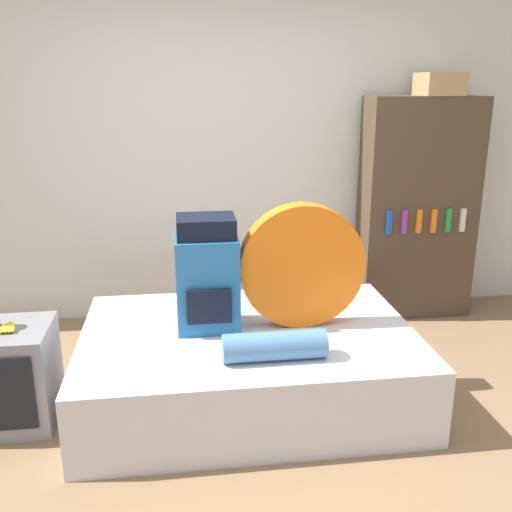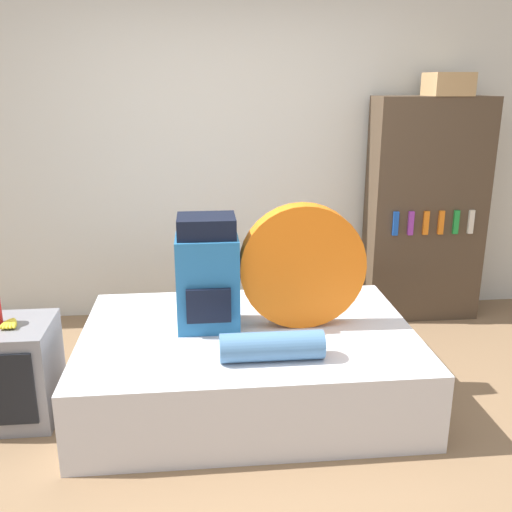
{
  "view_description": "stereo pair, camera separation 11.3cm",
  "coord_description": "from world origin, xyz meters",
  "px_view_note": "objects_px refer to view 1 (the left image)",
  "views": [
    {
      "loc": [
        -0.36,
        -2.55,
        1.83
      ],
      "look_at": [
        0.06,
        0.5,
        0.89
      ],
      "focal_mm": 40.0,
      "sensor_mm": 36.0,
      "label": 1
    },
    {
      "loc": [
        -0.24,
        -2.56,
        1.83
      ],
      "look_at": [
        0.06,
        0.5,
        0.89
      ],
      "focal_mm": 40.0,
      "sensor_mm": 36.0,
      "label": 2
    }
  ],
  "objects_px": {
    "backpack": "(207,275)",
    "bookshelf": "(417,209)",
    "tent_bag": "(302,266)",
    "television": "(6,377)",
    "cardboard_box": "(439,84)",
    "sleeping_roll": "(275,346)"
  },
  "relations": [
    {
      "from": "bookshelf",
      "to": "cardboard_box",
      "type": "relative_size",
      "value": 5.69
    },
    {
      "from": "tent_bag",
      "to": "sleeping_roll",
      "type": "distance_m",
      "value": 0.57
    },
    {
      "from": "sleeping_roll",
      "to": "television",
      "type": "relative_size",
      "value": 0.96
    },
    {
      "from": "television",
      "to": "bookshelf",
      "type": "xyz_separation_m",
      "value": [
        2.84,
        1.25,
        0.58
      ]
    },
    {
      "from": "sleeping_roll",
      "to": "cardboard_box",
      "type": "xyz_separation_m",
      "value": [
        1.48,
        1.51,
        1.3
      ]
    },
    {
      "from": "tent_bag",
      "to": "television",
      "type": "distance_m",
      "value": 1.76
    },
    {
      "from": "tent_bag",
      "to": "sleeping_roll",
      "type": "bearing_deg",
      "value": -118.07
    },
    {
      "from": "tent_bag",
      "to": "television",
      "type": "relative_size",
      "value": 1.3
    },
    {
      "from": "cardboard_box",
      "to": "sleeping_roll",
      "type": "bearing_deg",
      "value": -134.33
    },
    {
      "from": "backpack",
      "to": "cardboard_box",
      "type": "bearing_deg",
      "value": 30.3
    },
    {
      "from": "backpack",
      "to": "bookshelf",
      "type": "relative_size",
      "value": 0.39
    },
    {
      "from": "backpack",
      "to": "television",
      "type": "xyz_separation_m",
      "value": [
        -1.12,
        -0.17,
        -0.48
      ]
    },
    {
      "from": "tent_bag",
      "to": "cardboard_box",
      "type": "bearing_deg",
      "value": 40.91
    },
    {
      "from": "backpack",
      "to": "television",
      "type": "relative_size",
      "value": 1.18
    },
    {
      "from": "tent_bag",
      "to": "sleeping_roll",
      "type": "height_order",
      "value": "tent_bag"
    },
    {
      "from": "backpack",
      "to": "television",
      "type": "height_order",
      "value": "backpack"
    },
    {
      "from": "tent_bag",
      "to": "sleeping_roll",
      "type": "relative_size",
      "value": 1.35
    },
    {
      "from": "backpack",
      "to": "tent_bag",
      "type": "xyz_separation_m",
      "value": [
        0.55,
        -0.03,
        0.04
      ]
    },
    {
      "from": "backpack",
      "to": "cardboard_box",
      "type": "height_order",
      "value": "cardboard_box"
    },
    {
      "from": "sleeping_roll",
      "to": "backpack",
      "type": "bearing_deg",
      "value": 124.58
    },
    {
      "from": "bookshelf",
      "to": "cardboard_box",
      "type": "distance_m",
      "value": 0.95
    },
    {
      "from": "backpack",
      "to": "cardboard_box",
      "type": "xyz_separation_m",
      "value": [
        1.8,
        1.05,
        1.05
      ]
    }
  ]
}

